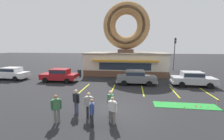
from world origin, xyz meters
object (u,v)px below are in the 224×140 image
object	(u,v)px
pedestrian_clipboard_woman	(56,107)
trash_bin	(79,73)
car_silver	(193,78)
pedestrian_blue_sweater_man	(89,104)
car_red	(60,75)
pedestrian_leather_jacket_man	(112,109)
car_grey	(136,77)
car_white	(11,73)
pedestrian_beanie_man	(92,111)
traffic_light_pole	(175,50)
putting_flag_pin	(217,102)
pedestrian_hooded_kid	(76,101)
golf_ball	(175,104)
pedestrian_crossing_woman	(111,102)

from	to	relation	value
pedestrian_clipboard_woman	trash_bin	distance (m)	13.58
car_silver	pedestrian_blue_sweater_man	xyz separation A→B (m)	(-9.12, -8.77, 0.03)
car_red	pedestrian_blue_sweater_man	bearing A→B (deg)	-54.10
pedestrian_leather_jacket_man	trash_bin	world-z (taller)	pedestrian_leather_jacket_man
car_grey	car_silver	bearing A→B (deg)	0.86
car_white	pedestrian_beanie_man	size ratio (longest dim) A/B	2.96
pedestrian_clipboard_woman	traffic_light_pole	distance (m)	23.45
car_grey	pedestrian_blue_sweater_man	size ratio (longest dim) A/B	2.82
putting_flag_pin	car_silver	distance (m)	6.12
car_red	pedestrian_blue_sweater_man	size ratio (longest dim) A/B	2.81
pedestrian_blue_sweater_man	trash_bin	world-z (taller)	pedestrian_blue_sweater_man
car_red	pedestrian_clipboard_woman	xyz separation A→B (m)	(4.67, -9.55, 0.06)
car_grey	car_white	xyz separation A→B (m)	(-16.17, 0.34, 0.00)
pedestrian_hooded_kid	golf_ball	bearing A→B (deg)	20.68
car_red	car_silver	world-z (taller)	same
car_silver	pedestrian_beanie_man	size ratio (longest dim) A/B	2.96
pedestrian_leather_jacket_man	traffic_light_pole	world-z (taller)	traffic_light_pole
pedestrian_crossing_woman	traffic_light_pole	distance (m)	21.09
golf_ball	pedestrian_crossing_woman	world-z (taller)	pedestrian_crossing_woman
golf_ball	pedestrian_beanie_man	size ratio (longest dim) A/B	0.03
pedestrian_blue_sweater_man	car_grey	bearing A→B (deg)	71.14
pedestrian_blue_sweater_man	pedestrian_crossing_woman	distance (m)	1.34
golf_ball	pedestrian_leather_jacket_man	distance (m)	5.56
pedestrian_leather_jacket_man	car_white	bearing A→B (deg)	147.22
car_grey	pedestrian_leather_jacket_man	xyz separation A→B (m)	(-1.47, -9.13, -0.00)
pedestrian_leather_jacket_man	pedestrian_crossing_woman	world-z (taller)	pedestrian_crossing_woman
pedestrian_clipboard_woman	pedestrian_beanie_man	size ratio (longest dim) A/B	1.08
putting_flag_pin	car_silver	world-z (taller)	car_silver
pedestrian_hooded_kid	car_silver	bearing A→B (deg)	39.51
pedestrian_hooded_kid	trash_bin	distance (m)	12.59
pedestrian_clipboard_woman	pedestrian_beanie_man	bearing A→B (deg)	-1.68
golf_ball	car_grey	world-z (taller)	car_grey
golf_ball	pedestrian_crossing_woman	distance (m)	5.28
car_silver	pedestrian_clipboard_woman	bearing A→B (deg)	-138.40
pedestrian_crossing_woman	car_white	bearing A→B (deg)	149.18
pedestrian_leather_jacket_man	putting_flag_pin	bearing A→B (deg)	24.01
car_silver	car_grey	distance (m)	6.15
car_red	pedestrian_blue_sweater_man	world-z (taller)	pedestrian_blue_sweater_man
pedestrian_leather_jacket_man	pedestrian_clipboard_woman	size ratio (longest dim) A/B	0.94
car_grey	pedestrian_hooded_kid	size ratio (longest dim) A/B	2.81
pedestrian_leather_jacket_man	pedestrian_crossing_woman	distance (m)	0.85
pedestrian_crossing_woman	car_red	bearing A→B (deg)	132.28
trash_bin	pedestrian_crossing_woman	bearing A→B (deg)	-61.86
car_silver	pedestrian_crossing_woman	world-z (taller)	pedestrian_crossing_woman
pedestrian_clipboard_woman	trash_bin	bearing A→B (deg)	104.72
car_white	pedestrian_crossing_woman	size ratio (longest dim) A/B	2.72
pedestrian_hooded_kid	pedestrian_crossing_woman	xyz separation A→B (m)	(2.26, -0.08, 0.03)
pedestrian_blue_sweater_man	pedestrian_hooded_kid	world-z (taller)	pedestrian_hooded_kid
pedestrian_crossing_woman	traffic_light_pole	size ratio (longest dim) A/B	0.29
pedestrian_hooded_kid	pedestrian_beanie_man	size ratio (longest dim) A/B	1.05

